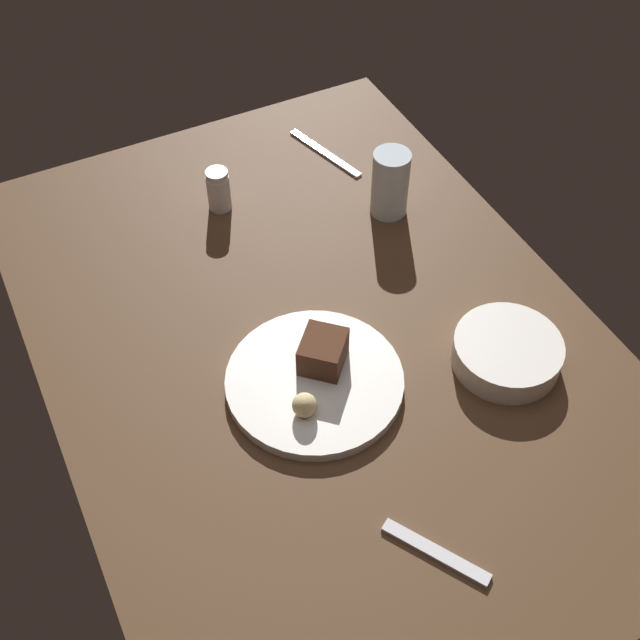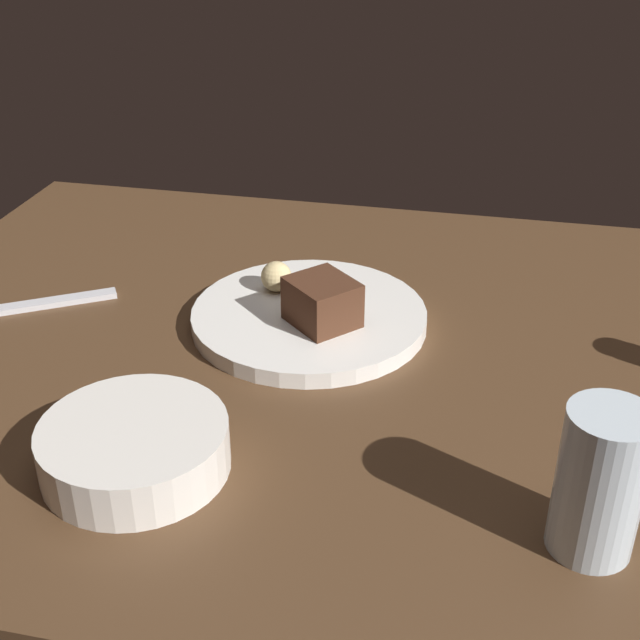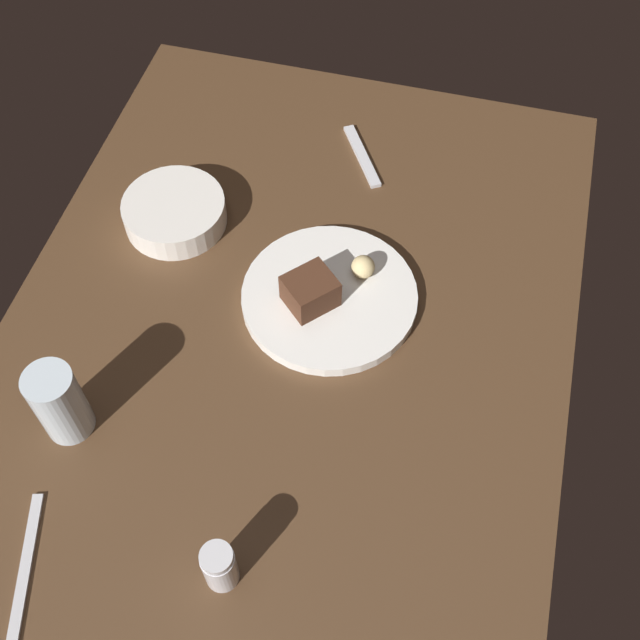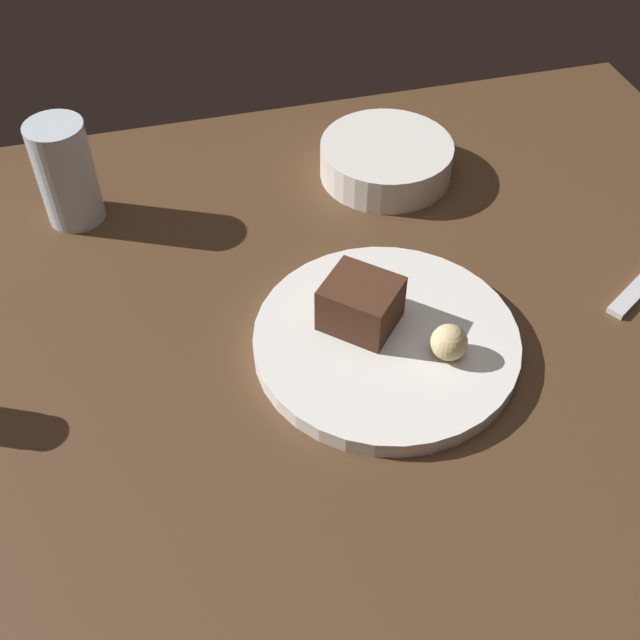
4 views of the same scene
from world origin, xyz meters
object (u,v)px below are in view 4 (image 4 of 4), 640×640
dessert_plate (386,341)px  chocolate_cake_slice (361,304)px  water_glass (66,173)px  bread_roll (449,342)px  side_bowl (386,160)px

dessert_plate → chocolate_cake_slice: (-2.05, 2.44, 3.48)cm
chocolate_cake_slice → water_glass: 38.38cm
bread_roll → water_glass: water_glass is taller
water_glass → bread_roll: bearing=-44.5°
chocolate_cake_slice → water_glass: (-27.16, 27.05, 1.87)cm
dessert_plate → water_glass: 41.86cm
bread_roll → side_bowl: (4.25, 32.18, -1.43)cm
dessert_plate → chocolate_cake_slice: 4.72cm
bread_roll → side_bowl: 32.49cm
dessert_plate → bread_roll: size_ratio=7.41×
water_glass → side_bowl: water_glass is taller
dessert_plate → water_glass: size_ratio=2.13×
chocolate_cake_slice → dessert_plate: bearing=-49.9°
bread_roll → side_bowl: bearing=82.5°
dessert_plate → side_bowl: size_ratio=1.61×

